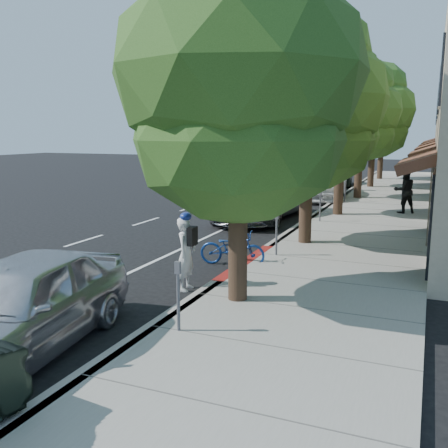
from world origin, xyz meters
The scene contains 18 objects.
ground centered at (0.00, 0.00, 0.00)m, with size 120.00×120.00×0.00m, color black.
sidewalk centered at (2.30, 8.00, 0.07)m, with size 4.60×56.00×0.15m, color gray.
curb centered at (0.00, 8.00, 0.07)m, with size 0.30×56.00×0.15m, color #9E998E.
curb_red_segment centered at (0.00, 1.00, 0.07)m, with size 0.32×4.00×0.15m, color maroon.
street_tree_0 centered at (0.90, -2.00, 4.67)m, with size 5.05×5.05×7.68m.
street_tree_1 centered at (0.90, 4.00, 4.55)m, with size 4.86×4.86×7.47m.
street_tree_2 centered at (0.90, 10.00, 4.63)m, with size 3.78×3.78×7.27m.
street_tree_3 centered at (0.90, 16.00, 4.65)m, with size 4.26×4.26×7.44m.
street_tree_4 centered at (0.90, 22.00, 4.90)m, with size 5.20×5.20×8.04m.
street_tree_5 centered at (0.90, 28.00, 4.58)m, with size 4.34×4.34×7.37m.
cyclist centered at (-0.58, -1.44, 0.86)m, with size 0.62×0.41×1.71m, color silver.
bicycle centered at (-0.41, 1.00, 0.48)m, with size 0.63×1.81×0.95m, color navy.
silver_suv centered at (-2.20, 8.00, 0.80)m, with size 2.66×5.76×1.60m, color #A5A5AA.
dark_sedan centered at (-1.66, 9.00, 0.76)m, with size 1.61×4.63×1.52m, color #212427.
white_pickup centered at (-1.09, 16.08, 0.89)m, with size 2.50×6.14×1.78m, color white.
dark_suv_far centered at (-1.35, 23.01, 0.77)m, with size 1.81×4.50×1.53m, color black.
near_car_a centered at (-1.59, -5.50, 0.83)m, with size 1.95×4.85×1.65m, color silver.
pedestrian centered at (3.49, 11.41, 1.13)m, with size 0.95×0.74×1.96m, color black.
Camera 1 is at (4.51, -11.43, 3.62)m, focal length 40.00 mm.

